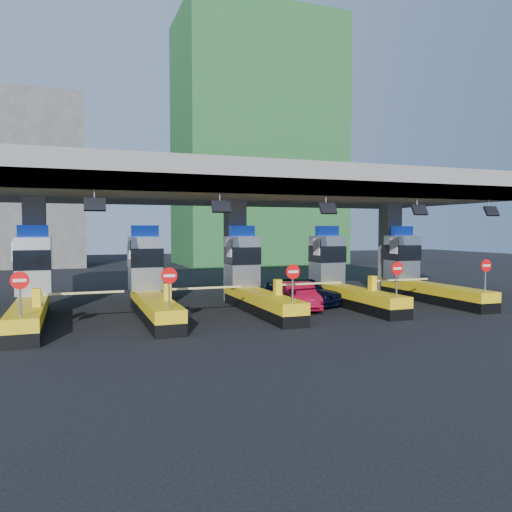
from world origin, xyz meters
name	(u,v)px	position (x,y,z in m)	size (l,w,h in m)	color
ground	(254,310)	(0.00, 0.00, 0.00)	(120.00, 120.00, 0.00)	black
toll_canopy	(236,189)	(0.00, 2.87, 6.13)	(28.00, 12.09, 7.00)	slate
toll_lane_far_left	(32,289)	(-10.00, 0.28, 1.40)	(4.43, 8.00, 4.16)	black
toll_lane_left	(150,285)	(-5.00, 0.28, 1.40)	(4.43, 8.00, 4.16)	black
toll_lane_center	(252,281)	(0.00, 0.28, 1.40)	(4.43, 8.00, 4.16)	black
toll_lane_right	(340,278)	(5.00, 0.28, 1.40)	(4.43, 8.00, 4.16)	black
toll_lane_far_right	(418,275)	(10.00, 0.28, 1.40)	(4.43, 8.00, 4.16)	black
bg_building_scaffold	(257,143)	(12.00, 32.00, 14.00)	(18.00, 12.00, 28.00)	#1E5926
bg_building_concrete	(15,182)	(-14.00, 36.00, 9.00)	(14.00, 10.00, 18.00)	#4C4C49
van	(303,291)	(2.92, 0.57, 0.75)	(1.78, 4.42, 1.51)	black
red_car	(298,296)	(2.15, -0.57, 0.67)	(1.42, 4.07, 1.34)	#A60C28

